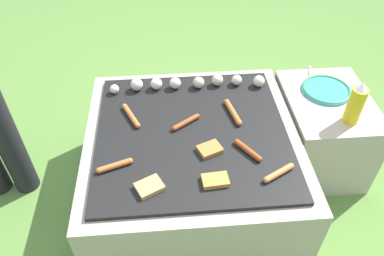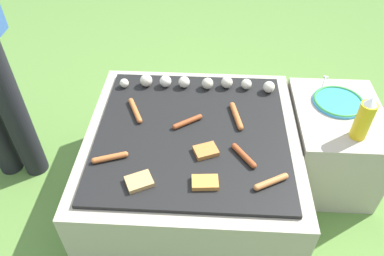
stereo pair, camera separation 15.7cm
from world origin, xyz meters
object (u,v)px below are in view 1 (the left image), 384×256
at_px(sausage_front_center, 115,166).
at_px(condiment_bottle, 356,104).
at_px(plate_colorful, 326,90).
at_px(fork_utensil, 309,76).

xyz_separation_m(sausage_front_center, condiment_bottle, (1.00, 0.19, 0.08)).
relative_size(plate_colorful, fork_utensil, 1.28).
distance_m(condiment_bottle, fork_utensil, 0.36).
bearing_deg(plate_colorful, condiment_bottle, -82.74).
xyz_separation_m(plate_colorful, condiment_bottle, (0.03, -0.22, 0.09)).
relative_size(sausage_front_center, fork_utensil, 0.76).
distance_m(sausage_front_center, condiment_bottle, 1.03).
bearing_deg(sausage_front_center, plate_colorful, 22.57).
relative_size(sausage_front_center, plate_colorful, 0.59).
bearing_deg(plate_colorful, sausage_front_center, -157.43).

